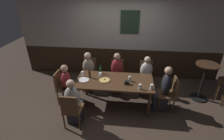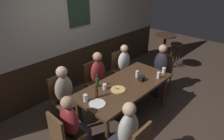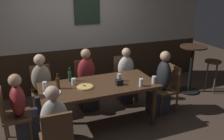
{
  "view_description": "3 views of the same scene",
  "coord_description": "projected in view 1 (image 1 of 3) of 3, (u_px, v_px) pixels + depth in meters",
  "views": [
    {
      "loc": [
        0.33,
        -3.5,
        2.88
      ],
      "look_at": [
        -0.06,
        0.03,
        1.01
      ],
      "focal_mm": 26.91,
      "sensor_mm": 36.0,
      "label": 1
    },
    {
      "loc": [
        -2.39,
        -1.91,
        2.58
      ],
      "look_at": [
        -0.23,
        0.12,
        1.07
      ],
      "focal_mm": 31.46,
      "sensor_mm": 36.0,
      "label": 2
    },
    {
      "loc": [
        -1.12,
        -3.38,
        2.25
      ],
      "look_at": [
        0.21,
        -0.05,
        0.98
      ],
      "focal_mm": 38.14,
      "sensor_mm": 36.0,
      "label": 3
    }
  ],
  "objects": [
    {
      "name": "bar_stool",
      "position": [
        224.0,
        85.0,
        4.26
      ],
      "size": [
        0.34,
        0.34,
        0.72
      ],
      "color": "#513521",
      "rests_on": "ground_plane"
    },
    {
      "name": "beer_glass_half",
      "position": [
        130.0,
        79.0,
        4.06
      ],
      "size": [
        0.06,
        0.06,
        0.13
      ],
      "color": "silver",
      "rests_on": "dining_table"
    },
    {
      "name": "beer_bottle_green",
      "position": [
        100.0,
        70.0,
        4.38
      ],
      "size": [
        0.06,
        0.06,
        0.24
      ],
      "color": "#194723",
      "rests_on": "dining_table"
    },
    {
      "name": "dining_table",
      "position": [
        114.0,
        83.0,
        4.14
      ],
      "size": [
        1.88,
        0.87,
        0.74
      ],
      "color": "#472D1C",
      "rests_on": "ground_plane"
    },
    {
      "name": "person_left_near",
      "position": [
        74.0,
        105.0,
        3.71
      ],
      "size": [
        0.34,
        0.37,
        1.14
      ],
      "color": "#2D2D38",
      "rests_on": "ground_plane"
    },
    {
      "name": "person_left_far",
      "position": [
        89.0,
        74.0,
        4.91
      ],
      "size": [
        0.34,
        0.37,
        1.14
      ],
      "color": "#2D2D38",
      "rests_on": "ground_plane"
    },
    {
      "name": "ground_plane",
      "position": [
        114.0,
        104.0,
        4.45
      ],
      "size": [
        12.0,
        12.0,
        0.0
      ],
      "primitive_type": "plane",
      "color": "#423328"
    },
    {
      "name": "beer_bottle_brown",
      "position": [
        89.0,
        74.0,
        4.2
      ],
      "size": [
        0.06,
        0.06,
        0.25
      ],
      "color": "#42230F",
      "rests_on": "dining_table"
    },
    {
      "name": "chair_head_west",
      "position": [
        62.0,
        85.0,
        4.35
      ],
      "size": [
        0.4,
        0.4,
        0.88
      ],
      "color": "brown",
      "rests_on": "ground_plane"
    },
    {
      "name": "chair_mid_far",
      "position": [
        117.0,
        73.0,
        4.97
      ],
      "size": [
        0.4,
        0.4,
        0.88
      ],
      "color": "brown",
      "rests_on": "ground_plane"
    },
    {
      "name": "chair_left_far",
      "position": [
        90.0,
        71.0,
        5.05
      ],
      "size": [
        0.4,
        0.4,
        0.88
      ],
      "color": "brown",
      "rests_on": "ground_plane"
    },
    {
      "name": "condiment_caddy",
      "position": [
        127.0,
        82.0,
        3.94
      ],
      "size": [
        0.11,
        0.09,
        0.09
      ],
      "primitive_type": "cube",
      "color": "black",
      "rests_on": "dining_table"
    },
    {
      "name": "highball_clear",
      "position": [
        100.0,
        75.0,
        4.26
      ],
      "size": [
        0.07,
        0.07,
        0.1
      ],
      "color": "silver",
      "rests_on": "dining_table"
    },
    {
      "name": "side_bar_table",
      "position": [
        204.0,
        79.0,
        4.41
      ],
      "size": [
        0.56,
        0.56,
        1.05
      ],
      "color": "black",
      "rests_on": "ground_plane"
    },
    {
      "name": "chair_left_near",
      "position": [
        72.0,
        109.0,
        3.55
      ],
      "size": [
        0.4,
        0.4,
        0.88
      ],
      "color": "brown",
      "rests_on": "ground_plane"
    },
    {
      "name": "person_mid_far",
      "position": [
        117.0,
        76.0,
        4.83
      ],
      "size": [
        0.34,
        0.37,
        1.16
      ],
      "color": "#2D2D38",
      "rests_on": "ground_plane"
    },
    {
      "name": "person_head_west",
      "position": [
        69.0,
        87.0,
        4.36
      ],
      "size": [
        0.37,
        0.34,
        1.09
      ],
      "color": "#2D2D38",
      "rests_on": "ground_plane"
    },
    {
      "name": "tumbler_water",
      "position": [
        140.0,
        87.0,
        3.75
      ],
      "size": [
        0.06,
        0.06,
        0.13
      ],
      "color": "silver",
      "rests_on": "dining_table"
    },
    {
      "name": "plate_white_large",
      "position": [
        84.0,
        80.0,
        4.13
      ],
      "size": [
        0.26,
        0.26,
        0.01
      ],
      "primitive_type": "cylinder",
      "color": "white",
      "rests_on": "dining_table"
    },
    {
      "name": "wall_back",
      "position": [
        120.0,
        38.0,
        5.3
      ],
      "size": [
        6.4,
        0.13,
        2.6
      ],
      "color": "#332316",
      "rests_on": "ground_plane"
    },
    {
      "name": "pizza",
      "position": [
        105.0,
        80.0,
        4.1
      ],
      "size": [
        0.26,
        0.26,
        0.03
      ],
      "color": "tan",
      "rests_on": "dining_table"
    },
    {
      "name": "person_right_far",
      "position": [
        146.0,
        78.0,
        4.76
      ],
      "size": [
        0.34,
        0.37,
        1.1
      ],
      "color": "#2D2D38",
      "rests_on": "ground_plane"
    },
    {
      "name": "pint_glass_stout",
      "position": [
        82.0,
        74.0,
        4.27
      ],
      "size": [
        0.07,
        0.07,
        0.13
      ],
      "color": "silver",
      "rests_on": "dining_table"
    },
    {
      "name": "chair_right_far",
      "position": [
        145.0,
        74.0,
        4.89
      ],
      "size": [
        0.4,
        0.4,
        0.88
      ],
      "color": "brown",
      "rests_on": "ground_plane"
    },
    {
      "name": "beer_glass_tall",
      "position": [
        152.0,
        87.0,
        3.75
      ],
      "size": [
        0.07,
        0.07,
        0.12
      ],
      "color": "silver",
      "rests_on": "dining_table"
    },
    {
      "name": "person_head_east",
      "position": [
        163.0,
        92.0,
        4.1
      ],
      "size": [
        0.37,
        0.34,
        1.18
      ],
      "color": "#2D2D38",
      "rests_on": "ground_plane"
    },
    {
      "name": "chair_head_east",
      "position": [
        170.0,
        92.0,
        4.09
      ],
      "size": [
        0.4,
        0.4,
        0.88
      ],
      "color": "brown",
      "rests_on": "ground_plane"
    }
  ]
}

